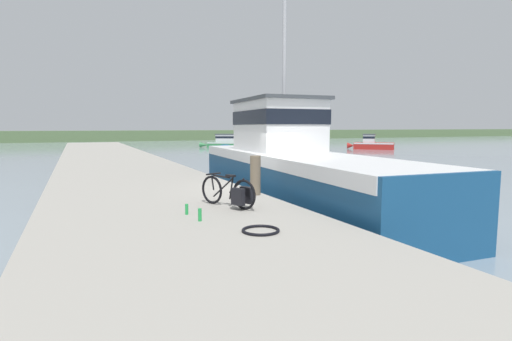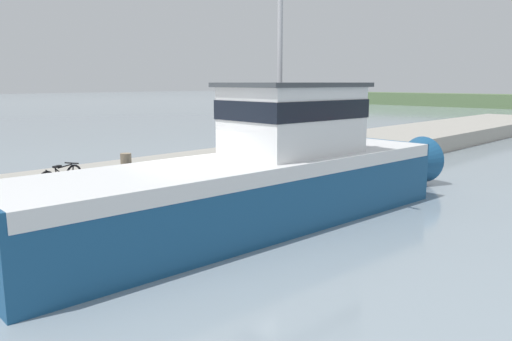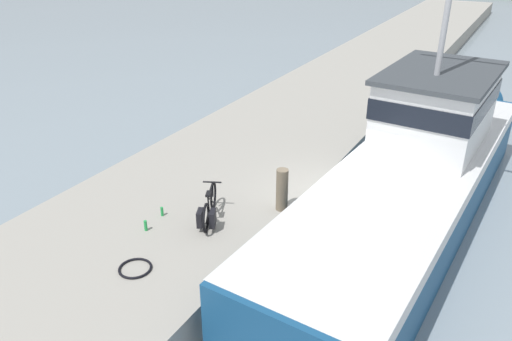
% 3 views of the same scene
% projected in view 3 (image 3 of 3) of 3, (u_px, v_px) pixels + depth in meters
% --- Properties ---
extents(ground_plane, '(320.00, 320.00, 0.00)m').
position_uv_depth(ground_plane, '(341.00, 228.00, 12.88)').
color(ground_plane, '#84939E').
extents(dock_pier, '(5.54, 80.00, 0.88)m').
position_uv_depth(dock_pier, '(222.00, 181.00, 14.27)').
color(dock_pier, '#A39E93').
rests_on(dock_pier, ground_plane).
extents(fishing_boat_main, '(3.81, 15.26, 8.72)m').
position_uv_depth(fishing_boat_main, '(419.00, 168.00, 12.94)').
color(fishing_boat_main, navy).
rests_on(fishing_boat_main, ground_plane).
extents(bicycle_touring, '(0.85, 1.58, 0.75)m').
position_uv_depth(bicycle_touring, '(209.00, 209.00, 11.33)').
color(bicycle_touring, black).
rests_on(bicycle_touring, dock_pier).
extents(mooring_post, '(0.28, 0.28, 1.05)m').
position_uv_depth(mooring_post, '(282.00, 190.00, 11.79)').
color(mooring_post, '#756651').
rests_on(mooring_post, dock_pier).
extents(hose_coil, '(0.67, 0.67, 0.05)m').
position_uv_depth(hose_coil, '(135.00, 268.00, 9.90)').
color(hose_coil, black).
rests_on(hose_coil, dock_pier).
extents(water_bottle_on_curb, '(0.07, 0.07, 0.25)m').
position_uv_depth(water_bottle_on_curb, '(146.00, 226.00, 11.12)').
color(water_bottle_on_curb, green).
rests_on(water_bottle_on_curb, dock_pier).
extents(water_bottle_by_bike, '(0.07, 0.07, 0.22)m').
position_uv_depth(water_bottle_by_bike, '(162.00, 211.00, 11.70)').
color(water_bottle_by_bike, green).
rests_on(water_bottle_by_bike, dock_pier).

